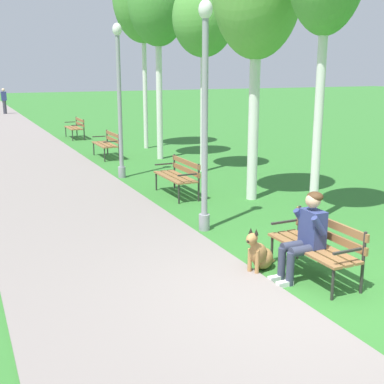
# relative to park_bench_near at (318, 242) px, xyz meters

# --- Properties ---
(ground_plane) EXTENTS (120.00, 120.00, 0.00)m
(ground_plane) POSITION_rel_park_bench_near_xyz_m (-0.57, -0.45, -0.51)
(ground_plane) COLOR #33752D
(park_bench_near) EXTENTS (0.55, 1.50, 0.85)m
(park_bench_near) POSITION_rel_park_bench_near_xyz_m (0.00, 0.00, 0.00)
(park_bench_near) COLOR olive
(park_bench_near) RESTS_ON ground
(park_bench_mid) EXTENTS (0.55, 1.50, 0.85)m
(park_bench_mid) POSITION_rel_park_bench_near_xyz_m (0.11, 5.16, 0.00)
(park_bench_mid) COLOR olive
(park_bench_mid) RESTS_ON ground
(park_bench_far) EXTENTS (0.55, 1.50, 0.85)m
(park_bench_far) POSITION_rel_park_bench_near_xyz_m (-0.00, 10.82, 0.00)
(park_bench_far) COLOR olive
(park_bench_far) RESTS_ON ground
(park_bench_furthest) EXTENTS (0.55, 1.50, 0.85)m
(park_bench_furthest) POSITION_rel_park_bench_near_xyz_m (0.08, 16.00, 0.00)
(park_bench_furthest) COLOR olive
(park_bench_furthest) RESTS_ON ground
(person_seated_on_near_bench) EXTENTS (0.74, 0.49, 1.25)m
(person_seated_on_near_bench) POSITION_rel_park_bench_near_xyz_m (-0.21, 0.02, 0.17)
(person_seated_on_near_bench) COLOR #33384C
(person_seated_on_near_bench) RESTS_ON ground
(dog_shepherd) EXTENTS (0.77, 0.49, 0.71)m
(dog_shepherd) POSITION_rel_park_bench_near_xyz_m (-0.63, 0.52, -0.25)
(dog_shepherd) COLOR #B27F47
(dog_shepherd) RESTS_ON ground
(lamp_post_near) EXTENTS (0.24, 0.24, 3.99)m
(lamp_post_near) POSITION_rel_park_bench_near_xyz_m (-0.51, 2.58, 1.56)
(lamp_post_near) COLOR gray
(lamp_post_near) RESTS_ON ground
(lamp_post_mid) EXTENTS (0.24, 0.24, 4.00)m
(lamp_post_mid) POSITION_rel_park_bench_near_xyz_m (-0.51, 7.61, 1.56)
(lamp_post_mid) COLOR gray
(lamp_post_mid) RESTS_ON ground
(birch_tree_fourth) EXTENTS (1.68, 1.75, 5.25)m
(birch_tree_fourth) POSITION_rel_park_bench_near_xyz_m (1.85, 7.45, 3.67)
(birch_tree_fourth) COLOR silver
(birch_tree_fourth) RESTS_ON ground
(birch_tree_fifth) EXTENTS (1.87, 1.70, 6.29)m
(birch_tree_fifth) POSITION_rel_park_bench_near_xyz_m (1.50, 9.90, 4.35)
(birch_tree_fifth) COLOR silver
(birch_tree_fifth) RESTS_ON ground
(pedestrian_distant) EXTENTS (0.32, 0.22, 1.65)m
(pedestrian_distant) POSITION_rel_park_bench_near_xyz_m (-1.57, 29.37, 0.33)
(pedestrian_distant) COLOR #383842
(pedestrian_distant) RESTS_ON ground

